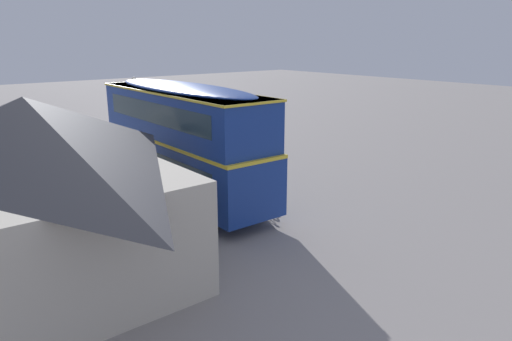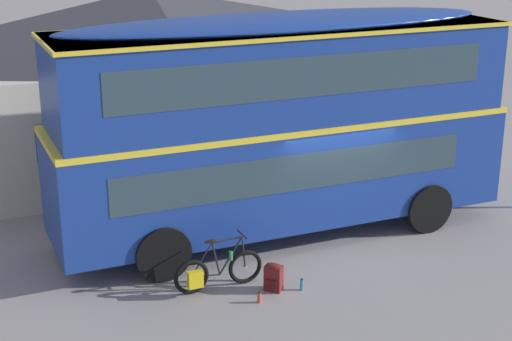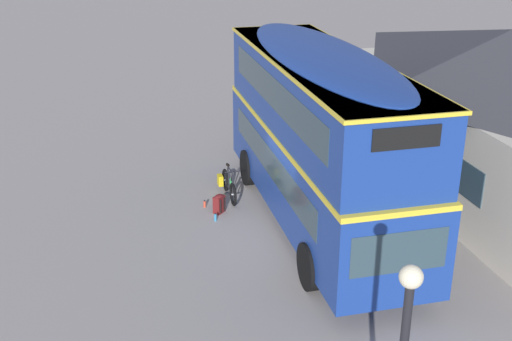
{
  "view_description": "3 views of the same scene",
  "coord_description": "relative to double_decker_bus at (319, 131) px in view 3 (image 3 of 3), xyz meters",
  "views": [
    {
      "loc": [
        -16.93,
        10.22,
        6.47
      ],
      "look_at": [
        -3.22,
        -1.04,
        1.47
      ],
      "focal_mm": 32.85,
      "sensor_mm": 36.0,
      "label": 1
    },
    {
      "loc": [
        -7.72,
        -13.52,
        6.77
      ],
      "look_at": [
        -1.59,
        0.09,
        1.76
      ],
      "focal_mm": 54.53,
      "sensor_mm": 36.0,
      "label": 2
    },
    {
      "loc": [
        14.2,
        -4.97,
        8.11
      ],
      "look_at": [
        -1.46,
        -0.79,
        1.41
      ],
      "focal_mm": 45.74,
      "sensor_mm": 36.0,
      "label": 3
    }
  ],
  "objects": [
    {
      "name": "touring_bicycle",
      "position": [
        -2.28,
        -1.94,
        -2.27
      ],
      "size": [
        1.76,
        0.46,
        1.03
      ],
      "color": "black",
      "rests_on": "ground"
    },
    {
      "name": "ground_plane",
      "position": [
        0.73,
        -0.71,
        -2.64
      ],
      "size": [
        120.0,
        120.0,
        0.0
      ],
      "primitive_type": "plane",
      "color": "gray"
    },
    {
      "name": "pub_building",
      "position": [
        -0.96,
        6.01,
        -0.18
      ],
      "size": [
        12.78,
        6.04,
        4.81
      ],
      "color": "beige",
      "rests_on": "ground"
    },
    {
      "name": "backpack_on_ground",
      "position": [
        -1.32,
        -2.42,
        -2.36
      ],
      "size": [
        0.37,
        0.38,
        0.55
      ],
      "color": "maroon",
      "rests_on": "ground"
    },
    {
      "name": "double_decker_bus",
      "position": [
        0.0,
        0.0,
        0.0
      ],
      "size": [
        9.84,
        2.8,
        4.79
      ],
      "color": "black",
      "rests_on": "ground"
    },
    {
      "name": "water_bottle_red_squeeze",
      "position": [
        -1.76,
        -2.75,
        -2.54
      ],
      "size": [
        0.07,
        0.07,
        0.21
      ],
      "color": "#D84C33",
      "rests_on": "ground"
    },
    {
      "name": "water_bottle_blue_sports",
      "position": [
        -0.83,
        -2.63,
        -2.53
      ],
      "size": [
        0.07,
        0.07,
        0.23
      ],
      "color": "#338CBF",
      "rests_on": "ground"
    }
  ]
}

